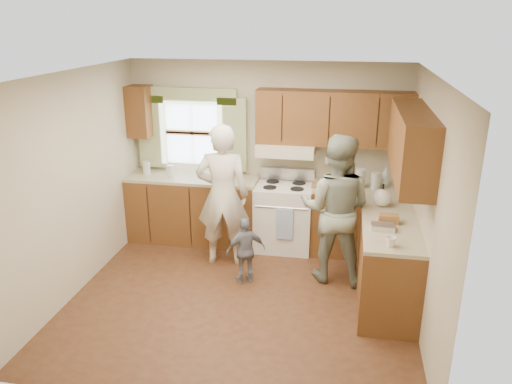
% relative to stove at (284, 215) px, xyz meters
% --- Properties ---
extents(room, '(3.80, 3.80, 3.80)m').
position_rel_stove_xyz_m(room, '(-0.30, -1.44, 0.78)').
color(room, '#442315').
rests_on(room, ground).
extents(kitchen_fixtures, '(3.80, 2.25, 2.15)m').
position_rel_stove_xyz_m(kitchen_fixtures, '(0.31, -0.36, 0.37)').
color(kitchen_fixtures, '#42200E').
rests_on(kitchen_fixtures, ground).
extents(stove, '(0.76, 0.67, 1.07)m').
position_rel_stove_xyz_m(stove, '(0.00, 0.00, 0.00)').
color(stove, silver).
rests_on(stove, ground).
extents(woman_left, '(0.72, 0.52, 1.83)m').
position_rel_stove_xyz_m(woman_left, '(-0.71, -0.59, 0.45)').
color(woman_left, beige).
rests_on(woman_left, ground).
extents(woman_right, '(0.96, 0.79, 1.80)m').
position_rel_stove_xyz_m(woman_right, '(0.70, -0.76, 0.43)').
color(woman_right, '#203925').
rests_on(woman_right, ground).
extents(child, '(0.52, 0.41, 0.83)m').
position_rel_stove_xyz_m(child, '(-0.32, -1.06, -0.05)').
color(child, gray).
rests_on(child, ground).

